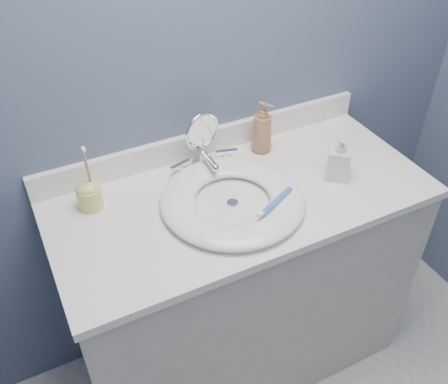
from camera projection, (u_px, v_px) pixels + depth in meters
back_wall at (203, 67)px, 1.58m from camera, size 2.20×0.02×2.40m
vanity_cabinet at (239, 287)px, 1.88m from camera, size 1.20×0.55×0.85m
countertop at (242, 198)px, 1.60m from camera, size 1.22×0.57×0.03m
backsplash at (207, 142)px, 1.74m from camera, size 1.22×0.02×0.09m
basin at (233, 200)px, 1.54m from camera, size 0.45×0.45×0.04m
drain at (233, 203)px, 1.55m from camera, size 0.04×0.04×0.01m
faucet at (205, 164)px, 1.67m from camera, size 0.25×0.13×0.07m
makeup_mirror at (202, 137)px, 1.64m from camera, size 0.14×0.08×0.20m
soap_bottle_amber at (262, 127)px, 1.72m from camera, size 0.10×0.10×0.19m
soap_bottle_clear at (339, 157)px, 1.61m from camera, size 0.10×0.10×0.16m
toothbrush_holder at (89, 194)px, 1.51m from camera, size 0.08×0.08×0.22m
toothbrush_lying at (275, 202)px, 1.49m from camera, size 0.16×0.09×0.02m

